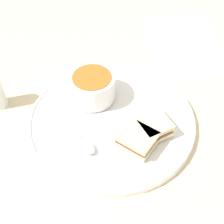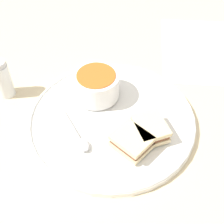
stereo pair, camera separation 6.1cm
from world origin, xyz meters
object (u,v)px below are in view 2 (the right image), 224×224
at_px(soup_bowl, 97,85).
at_px(spoon, 80,141).
at_px(sandwich_half_far, 150,129).
at_px(salt_shaker, 3,79).
at_px(sandwich_half_near, 132,141).

relative_size(soup_bowl, spoon, 0.80).
xyz_separation_m(sandwich_half_far, salt_shaker, (-0.25, 0.25, 0.01)).
bearing_deg(soup_bowl, sandwich_half_near, -85.43).
bearing_deg(sandwich_half_far, soup_bowl, 112.37).
distance_m(spoon, salt_shaker, 0.24).
xyz_separation_m(soup_bowl, sandwich_half_near, (0.01, -0.16, -0.01)).
distance_m(sandwich_half_near, salt_shaker, 0.33).
bearing_deg(salt_shaker, sandwich_half_near, -52.18).
relative_size(spoon, sandwich_half_far, 1.72).
bearing_deg(sandwich_half_near, salt_shaker, 127.82).
height_order(spoon, sandwich_half_near, sandwich_half_near).
distance_m(spoon, sandwich_half_near, 0.10).
distance_m(soup_bowl, spoon, 0.14).
bearing_deg(spoon, soup_bowl, 139.49).
bearing_deg(spoon, sandwich_half_near, 56.14).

